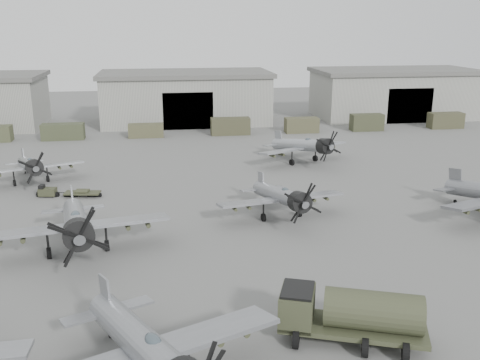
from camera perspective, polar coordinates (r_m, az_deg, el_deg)
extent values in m
plane|color=slate|center=(35.51, -0.37, -11.61)|extent=(220.00, 220.00, 0.00)
cube|color=#A3A399|center=(94.00, -5.81, 8.58)|extent=(28.00, 14.00, 8.00)
cube|color=#5D5C58|center=(93.51, -5.88, 11.22)|extent=(29.00, 14.80, 0.70)
cube|color=black|center=(87.43, -5.56, 7.34)|extent=(8.12, 0.40, 6.00)
cube|color=#A3A399|center=(103.03, 16.06, 8.72)|extent=(28.00, 14.00, 8.00)
cube|color=#5D5C58|center=(102.59, 16.26, 11.12)|extent=(29.00, 14.80, 0.70)
cube|color=black|center=(97.07, 17.65, 7.55)|extent=(8.12, 0.40, 6.00)
cube|color=#3B412A|center=(83.76, -18.36, 4.92)|extent=(6.12, 2.20, 2.38)
cube|color=#4B4A31|center=(82.57, -10.00, 5.22)|extent=(5.26, 2.20, 2.00)
cube|color=#3E3E28|center=(83.16, -1.04, 5.75)|extent=(6.01, 2.20, 2.60)
cube|color=#494830|center=(85.39, 6.59, 5.84)|extent=(5.24, 2.20, 2.33)
cube|color=#393C27|center=(88.75, 13.36, 6.01)|extent=(5.15, 2.20, 2.64)
cube|color=#40402A|center=(94.62, 21.08, 5.95)|extent=(5.60, 2.20, 2.54)
cylinder|color=gray|center=(26.47, -10.62, -16.61)|extent=(5.97, 11.16, 3.37)
cube|color=gray|center=(26.12, -10.05, -17.81)|extent=(13.34, 7.48, 0.61)
cube|color=gray|center=(30.57, -14.18, -11.68)|extent=(0.82, 1.70, 2.15)
ellipsoid|color=#3F4C54|center=(24.58, -9.22, -16.66)|extent=(1.10, 1.44, 0.60)
cylinder|color=black|center=(31.48, -13.68, -15.76)|extent=(0.25, 0.37, 0.35)
cylinder|color=#909398|center=(42.20, -17.14, -4.10)|extent=(3.82, 11.76, 3.43)
cylinder|color=black|center=(37.08, -16.84, -5.59)|extent=(2.38, 2.10, 2.29)
cube|color=#909398|center=(41.68, -17.06, -4.77)|extent=(13.95, 4.97, 0.62)
cube|color=#909398|center=(47.04, -17.48, -1.80)|extent=(0.47, 1.82, 2.19)
ellipsoid|color=#3F4C54|center=(40.21, -17.13, -3.61)|extent=(0.90, 1.42, 0.62)
cylinder|color=black|center=(42.13, -19.70, -7.37)|extent=(0.47, 0.92, 0.88)
cylinder|color=black|center=(42.21, -14.01, -6.82)|extent=(0.47, 0.92, 0.88)
cylinder|color=black|center=(47.51, -17.21, -4.70)|extent=(0.20, 0.37, 0.35)
cylinder|color=gray|center=(47.63, 4.14, -1.57)|extent=(3.18, 9.75, 2.85)
cylinder|color=black|center=(43.73, 6.39, -2.35)|extent=(1.97, 1.74, 1.90)
cube|color=gray|center=(47.23, 4.40, -2.03)|extent=(11.57, 4.14, 0.51)
cube|color=gray|center=(51.37, 2.25, -0.03)|extent=(0.39, 1.51, 1.82)
ellipsoid|color=#3F4C54|center=(46.12, 4.88, -1.12)|extent=(0.74, 1.18, 0.51)
cylinder|color=black|center=(46.92, 2.51, -4.01)|extent=(0.39, 0.76, 0.73)
cylinder|color=black|center=(48.25, 6.34, -3.52)|extent=(0.39, 0.76, 0.73)
cylinder|color=black|center=(51.73, 2.33, -2.25)|extent=(0.16, 0.31, 0.29)
cube|color=gray|center=(55.17, 21.98, 0.21)|extent=(0.64, 1.66, 2.04)
cylinder|color=black|center=(55.61, 21.96, -2.11)|extent=(0.22, 0.35, 0.33)
cylinder|color=#95989D|center=(62.11, -21.61, 1.54)|extent=(4.58, 9.35, 2.79)
cylinder|color=black|center=(57.90, -21.08, 1.26)|extent=(2.09, 1.92, 1.86)
cube|color=#95989D|center=(61.65, -21.51, 1.23)|extent=(11.15, 5.77, 0.50)
cube|color=#95989D|center=(66.14, -22.14, 2.46)|extent=(0.62, 1.43, 1.78)
ellipsoid|color=#3F4C54|center=(60.54, -21.49, 1.98)|extent=(0.88, 1.19, 0.50)
cylinder|color=black|center=(61.66, -22.91, -0.31)|extent=(0.49, 0.76, 0.72)
cylinder|color=black|center=(62.06, -19.81, 0.12)|extent=(0.49, 0.76, 0.72)
cylinder|color=black|center=(66.34, -21.93, 0.76)|extent=(0.20, 0.31, 0.29)
cylinder|color=#A0A3A8|center=(66.75, 6.44, 3.74)|extent=(5.54, 10.06, 3.05)
cylinder|color=black|center=(63.18, 9.06, 3.59)|extent=(2.32, 2.16, 2.03)
cube|color=#A0A3A8|center=(66.36, 6.75, 3.43)|extent=(12.03, 6.93, 0.55)
cube|color=#A0A3A8|center=(70.26, 4.10, 4.57)|extent=(0.77, 1.53, 1.95)
ellipsoid|color=#3F4C54|center=(65.38, 7.32, 4.23)|extent=(1.01, 1.31, 0.55)
cylinder|color=black|center=(65.45, 5.54, 1.88)|extent=(0.57, 0.82, 0.78)
cylinder|color=black|center=(67.74, 8.03, 2.29)|extent=(0.57, 0.82, 0.78)
cylinder|color=black|center=(70.50, 4.20, 2.81)|extent=(0.23, 0.33, 0.31)
cube|color=#3A3E29|center=(30.64, 11.91, -15.11)|extent=(8.27, 5.18, 0.28)
cube|color=#3A3E29|center=(30.28, 6.11, -13.26)|extent=(2.59, 3.05, 1.91)
cylinder|color=#3A3E29|center=(30.12, 14.01, -13.38)|extent=(5.59, 3.81, 2.13)
cube|color=black|center=(29.79, 6.17, -11.58)|extent=(2.37, 2.69, 0.17)
cylinder|color=black|center=(29.81, 5.98, -16.56)|extent=(0.67, 1.06, 1.01)
cylinder|color=black|center=(32.09, 16.87, -14.64)|extent=(0.67, 1.06, 1.01)
cube|color=#363825|center=(56.65, -19.83, -1.18)|extent=(1.79, 1.26, 0.73)
cube|color=black|center=(56.72, -20.40, -0.73)|extent=(0.59, 0.89, 0.46)
cylinder|color=black|center=(56.73, -19.81, -1.45)|extent=(1.17, 0.69, 0.51)
cylinder|color=black|center=(56.27, -18.69, -1.29)|extent=(1.10, 0.25, 0.07)
cube|color=#363825|center=(55.55, -16.46, -1.31)|extent=(3.64, 1.83, 0.16)
cylinder|color=black|center=(55.61, -16.44, -1.54)|extent=(1.42, 0.62, 0.40)
cylinder|color=#363825|center=(55.49, -16.48, -1.13)|extent=(1.31, 0.50, 0.29)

